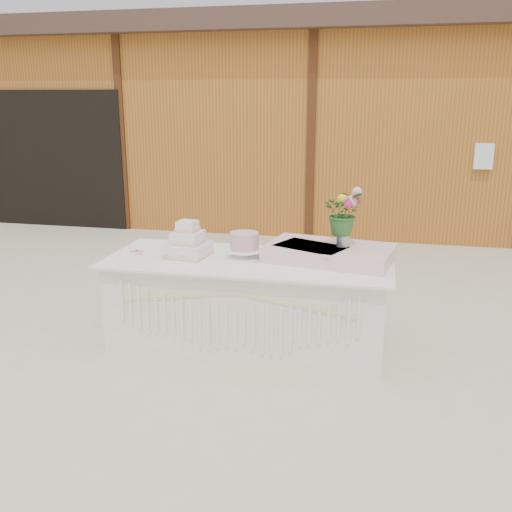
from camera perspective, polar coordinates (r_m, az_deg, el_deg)
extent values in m
plane|color=beige|center=(5.05, -0.75, -8.80)|extent=(80.00, 80.00, 0.00)
cube|color=#9E6021|center=(10.54, 6.95, 12.30)|extent=(12.00, 4.00, 3.00)
cube|color=#3F2B23|center=(10.58, 7.26, 21.25)|extent=(12.60, 4.60, 0.30)
cube|color=black|center=(10.01, -19.47, 9.07)|extent=(2.40, 0.08, 2.20)
cube|color=white|center=(4.90, -0.77, -4.81)|extent=(2.28, 0.88, 0.75)
cube|color=white|center=(4.78, -0.79, -0.48)|extent=(2.40, 1.00, 0.02)
cube|color=white|center=(4.91, -6.80, 0.64)|extent=(0.36, 0.36, 0.11)
cube|color=#FFBCA1|center=(4.92, -6.79, 0.26)|extent=(0.38, 0.38, 0.03)
cube|color=white|center=(4.89, -6.84, 1.86)|extent=(0.26, 0.26, 0.10)
cube|color=#FFBCA1|center=(4.89, -6.83, 1.53)|extent=(0.28, 0.28, 0.03)
cube|color=white|center=(4.86, -6.88, 2.97)|extent=(0.17, 0.17, 0.09)
cube|color=#FFBCA1|center=(4.87, -6.87, 2.70)|extent=(0.18, 0.18, 0.03)
cylinder|color=white|center=(4.82, -1.17, -0.13)|extent=(0.27, 0.27, 0.02)
cylinder|color=white|center=(4.81, -1.18, 0.25)|extent=(0.08, 0.08, 0.05)
cylinder|color=white|center=(4.80, -1.18, 0.61)|extent=(0.31, 0.31, 0.01)
cylinder|color=#E1A4A2|center=(4.78, -1.18, 1.52)|extent=(0.24, 0.24, 0.14)
cube|color=#FECDCD|center=(4.78, 7.35, 0.31)|extent=(1.11, 0.76, 0.13)
cylinder|color=#ABABB0|center=(4.74, 8.69, 1.83)|extent=(0.11, 0.11, 0.15)
imported|color=#2D5C24|center=(4.68, 8.82, 4.91)|extent=(0.35, 0.31, 0.37)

